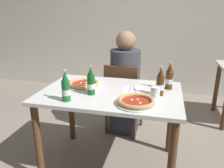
{
  "coord_description": "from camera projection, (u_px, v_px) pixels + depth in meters",
  "views": [
    {
      "loc": [
        0.44,
        -1.74,
        1.41
      ],
      "look_at": [
        0.0,
        0.05,
        0.8
      ],
      "focal_mm": 35.39,
      "sensor_mm": 36.0,
      "label": 1
    }
  ],
  "objects": [
    {
      "name": "beer_bottle_right",
      "position": [
        160.0,
        83.0,
        1.79
      ],
      "size": [
        0.07,
        0.07,
        0.25
      ],
      "color": "#512D0F",
      "rests_on": "dining_table_main"
    },
    {
      "name": "napkin_with_cutlery",
      "position": [
        133.0,
        90.0,
        1.94
      ],
      "size": [
        0.2,
        0.2,
        0.01
      ],
      "color": "white",
      "rests_on": "dining_table_main"
    },
    {
      "name": "diner_seated",
      "position": [
        125.0,
        86.0,
        2.57
      ],
      "size": [
        0.34,
        0.34,
        1.21
      ],
      "color": "#2D3342",
      "rests_on": "ground_plane"
    },
    {
      "name": "paper_cup",
      "position": [
        155.0,
        93.0,
        1.74
      ],
      "size": [
        0.07,
        0.07,
        0.09
      ],
      "primitive_type": "cylinder",
      "color": "white",
      "rests_on": "dining_table_main"
    },
    {
      "name": "pizza_marinara_far",
      "position": [
        136.0,
        102.0,
        1.64
      ],
      "size": [
        0.3,
        0.3,
        0.04
      ],
      "color": "white",
      "rests_on": "dining_table_main"
    },
    {
      "name": "chair_behind_table",
      "position": [
        123.0,
        95.0,
        2.56
      ],
      "size": [
        0.44,
        0.44,
        0.85
      ],
      "rotation": [
        0.0,
        0.0,
        3.02
      ],
      "color": "brown",
      "rests_on": "ground_plane"
    },
    {
      "name": "back_wall_tiled",
      "position": [
        142.0,
        18.0,
        3.76
      ],
      "size": [
        7.0,
        0.1,
        2.6
      ],
      "primitive_type": "cube",
      "color": "silver",
      "rests_on": "ground_plane"
    },
    {
      "name": "pizza_margherita_near",
      "position": [
        84.0,
        84.0,
        2.03
      ],
      "size": [
        0.31,
        0.31,
        0.04
      ],
      "color": "white",
      "rests_on": "dining_table_main"
    },
    {
      "name": "ground_plane",
      "position": [
        111.0,
        163.0,
        2.15
      ],
      "size": [
        8.0,
        8.0,
        0.0
      ],
      "primitive_type": "plane",
      "color": "gray"
    },
    {
      "name": "beer_bottle_left",
      "position": [
        91.0,
        82.0,
        1.81
      ],
      "size": [
        0.07,
        0.07,
        0.25
      ],
      "color": "#14591E",
      "rests_on": "dining_table_main"
    },
    {
      "name": "beer_bottle_extra",
      "position": [
        169.0,
        78.0,
        1.94
      ],
      "size": [
        0.07,
        0.07,
        0.25
      ],
      "color": "#512D0F",
      "rests_on": "dining_table_main"
    },
    {
      "name": "dining_table_main",
      "position": [
        111.0,
        103.0,
        1.95
      ],
      "size": [
        1.2,
        0.8,
        0.75
      ],
      "color": "silver",
      "rests_on": "ground_plane"
    },
    {
      "name": "beer_bottle_center",
      "position": [
        66.0,
        88.0,
        1.68
      ],
      "size": [
        0.07,
        0.07,
        0.25
      ],
      "color": "#196B2D",
      "rests_on": "dining_table_main"
    }
  ]
}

